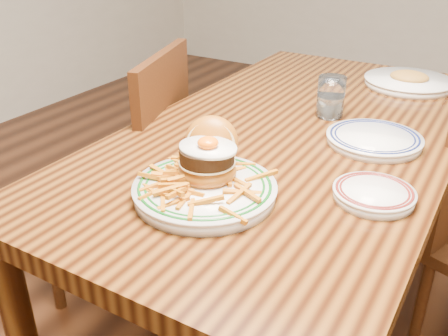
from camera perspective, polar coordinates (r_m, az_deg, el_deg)
The scene contains 8 objects.
floor at distance 1.86m, azimuth 6.82°, elevation -17.25°, with size 6.00×6.00×0.00m, color black.
table at distance 1.48m, azimuth 8.19°, elevation 1.46°, with size 0.85×1.60×0.75m.
chair_left at distance 1.76m, azimuth -10.22°, elevation -0.63°, with size 0.53×0.53×0.92m.
main_plate at distance 1.07m, azimuth -2.07°, elevation -0.97°, with size 0.31×0.33×0.15m.
side_plate at distance 1.11m, azimuth 16.76°, elevation -2.80°, with size 0.17×0.17×0.03m.
rear_plate at distance 1.38m, azimuth 16.78°, elevation 3.21°, with size 0.25×0.25×0.03m.
water_glass at distance 1.53m, azimuth 12.09°, elevation 7.69°, with size 0.08×0.08×0.12m.
far_plate at distance 1.91m, azimuth 20.35°, elevation 9.27°, with size 0.31×0.31×0.05m.
Camera 1 is at (0.49, -1.25, 1.29)m, focal length 40.00 mm.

